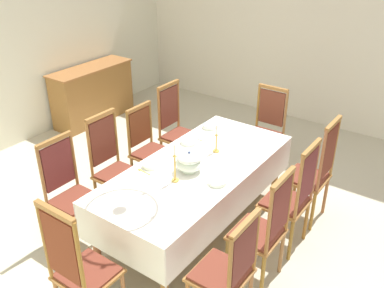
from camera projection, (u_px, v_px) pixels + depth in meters
name	position (u px, v px, depth m)	size (l,w,h in m)	color
ground	(195.00, 227.00, 4.67)	(6.74, 6.56, 0.04)	beige
right_wall	(327.00, 16.00, 6.32)	(0.08, 6.56, 3.41)	silver
dining_table	(197.00, 172.00, 4.32)	(2.30, 1.02, 0.77)	#9D6831
tablecloth	(197.00, 174.00, 4.33)	(2.32, 1.04, 0.39)	white
chair_south_a	(228.00, 270.00, 3.27)	(0.44, 0.42, 1.10)	#995C2B
chair_north_a	(70.00, 191.00, 4.21)	(0.44, 0.42, 1.14)	olive
chair_south_b	(264.00, 228.00, 3.69)	(0.44, 0.42, 1.16)	olive
chair_north_b	(113.00, 165.00, 4.63)	(0.44, 0.42, 1.18)	#966225
chair_south_c	(292.00, 196.00, 4.11)	(0.44, 0.42, 1.19)	olive
chair_north_c	(149.00, 147.00, 5.07)	(0.44, 0.42, 1.07)	olive
chair_south_d	(314.00, 170.00, 4.50)	(0.44, 0.42, 1.22)	#915B32
chair_north_d	(177.00, 128.00, 5.46)	(0.44, 0.42, 1.18)	#995934
chair_head_west	(79.00, 268.00, 3.23)	(0.42, 0.44, 1.23)	olive
chair_head_east	(266.00, 129.00, 5.50)	(0.42, 0.44, 1.12)	#9F6536
soup_tureen	(189.00, 162.00, 4.14)	(0.27, 0.27, 0.22)	white
candlestick_west	(175.00, 166.00, 3.95)	(0.07, 0.07, 0.39)	gold
candlestick_east	(216.00, 141.00, 4.49)	(0.07, 0.07, 0.31)	gold
bowl_near_left	(189.00, 141.00, 4.71)	(0.19, 0.19, 0.04)	white
bowl_near_right	(151.00, 165.00, 4.25)	(0.17, 0.17, 0.04)	white
bowl_far_left	(217.00, 182.00, 3.98)	(0.17, 0.17, 0.04)	white
bowl_far_right	(210.00, 126.00, 5.06)	(0.18, 0.18, 0.05)	white
spoon_primary	(194.00, 138.00, 4.82)	(0.03, 0.18, 0.01)	gold
spoon_secondary	(141.00, 170.00, 4.19)	(0.03, 0.18, 0.01)	gold
sideboard	(93.00, 94.00, 6.97)	(1.44, 0.48, 0.90)	olive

